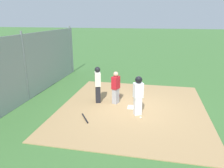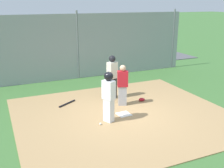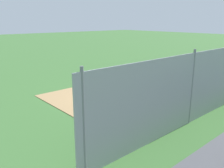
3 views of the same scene
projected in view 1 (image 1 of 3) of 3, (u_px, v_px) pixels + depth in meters
name	position (u px, v px, depth m)	size (l,w,h in m)	color
ground_plane	(132.00, 108.00, 9.83)	(140.00, 140.00, 0.00)	#3D6B33
dirt_infield	(132.00, 108.00, 9.83)	(7.20, 6.40, 0.03)	#A88456
home_plate	(133.00, 107.00, 9.82)	(0.44, 0.44, 0.02)	white
catcher	(116.00, 87.00, 10.09)	(0.45, 0.38, 1.54)	#9E9EA3
umpire	(98.00, 84.00, 10.19)	(0.45, 0.37, 1.74)	black
runner	(138.00, 93.00, 8.85)	(0.40, 0.46, 1.66)	silver
baseball_bat	(85.00, 118.00, 8.72)	(0.06, 0.06, 0.86)	black
catcher_mask	(118.00, 96.00, 11.13)	(0.24, 0.20, 0.12)	#B21923
baseball	(141.00, 118.00, 8.75)	(0.07, 0.07, 0.07)	white
backstop_fence	(25.00, 68.00, 10.37)	(12.00, 0.10, 3.35)	#93999E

